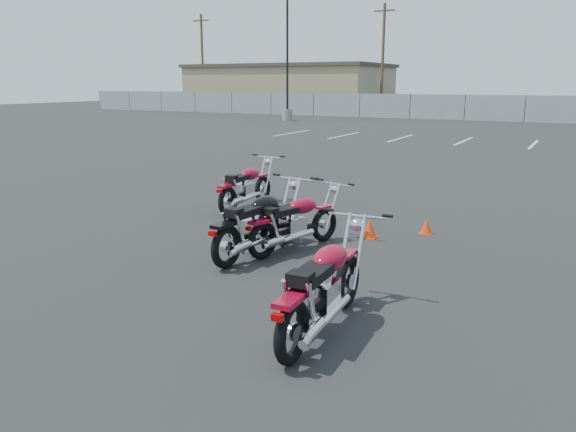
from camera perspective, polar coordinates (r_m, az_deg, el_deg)
The scene contains 13 objects.
ground at distance 8.49m, azimuth -3.12°, elevation -4.95°, with size 120.00×120.00×0.00m, color black.
motorcycle_front_red at distance 12.13m, azimuth -4.28°, elevation 2.97°, with size 0.83×2.15×1.05m.
motorcycle_second_black at distance 8.82m, azimuth -3.07°, elevation -0.78°, with size 0.89×2.31×1.13m.
motorcycle_third_red at distance 9.09m, azimuth 0.72°, elevation -0.65°, with size 1.04×2.07×1.02m.
motorcycle_rear_red at distance 6.12m, azimuth 3.63°, elevation -7.28°, with size 0.90×2.32×1.13m.
training_cone_near at distance 10.47m, azimuth 13.87°, elevation -1.01°, with size 0.23×0.23×0.27m.
training_cone_extra at distance 10.00m, azimuth 8.27°, elevation -1.24°, with size 0.28×0.28×0.34m.
light_pole_west at distance 40.20m, azimuth -0.07°, elevation 13.91°, with size 0.80×0.70×11.21m.
chainlink_fence at distance 42.11m, azimuth 22.94°, elevation 10.01°, with size 80.06×0.06×1.80m.
tan_building_west at distance 55.46m, azimuth 0.13°, elevation 12.93°, with size 18.40×10.40×4.30m.
utility_pole_a at distance 57.26m, azimuth -8.68°, elevation 15.33°, with size 1.80×0.24×9.00m.
utility_pole_b at distance 49.63m, azimuth 9.61°, elevation 15.60°, with size 1.80×0.24×9.00m.
parking_line_stripes at distance 27.82m, azimuth 14.35°, elevation 7.53°, with size 15.12×4.00×0.01m.
Camera 1 is at (4.23, -6.86, 2.68)m, focal length 35.00 mm.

